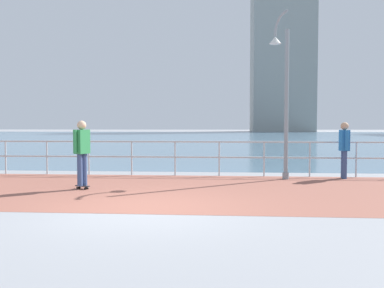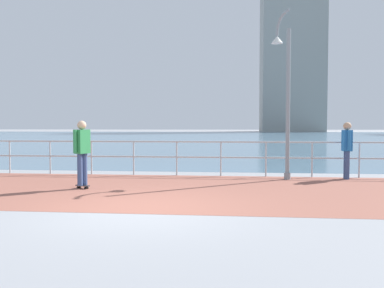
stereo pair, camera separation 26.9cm
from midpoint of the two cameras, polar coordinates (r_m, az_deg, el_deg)
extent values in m
plane|color=gray|center=(47.52, 2.34, 0.73)|extent=(220.00, 220.00, 0.00)
cube|color=#935647|center=(10.01, -5.08, -6.47)|extent=(28.00, 5.57, 0.01)
cube|color=slate|center=(57.58, 2.68, 1.07)|extent=(180.00, 88.00, 0.00)
cylinder|color=#B2BCC1|center=(14.50, -25.58, -1.76)|extent=(0.05, 0.05, 1.08)
cylinder|color=#B2BCC1|center=(13.85, -20.55, -1.86)|extent=(0.05, 0.05, 1.08)
cylinder|color=#B2BCC1|center=(13.33, -15.07, -1.95)|extent=(0.05, 0.05, 1.08)
cylinder|color=#B2BCC1|center=(12.93, -9.21, -2.03)|extent=(0.05, 0.05, 1.08)
cylinder|color=#B2BCC1|center=(12.68, -3.04, -2.10)|extent=(0.05, 0.05, 1.08)
cylinder|color=#B2BCC1|center=(12.58, 3.30, -2.14)|extent=(0.05, 0.05, 1.08)
cylinder|color=#B2BCC1|center=(12.63, 9.67, -2.15)|extent=(0.05, 0.05, 1.08)
cylinder|color=#B2BCC1|center=(12.84, 15.91, -2.13)|extent=(0.05, 0.05, 1.08)
cylinder|color=#B2BCC1|center=(13.19, 21.88, -2.10)|extent=(0.05, 0.05, 1.08)
cylinder|color=#B2BCC1|center=(12.64, -3.05, 0.34)|extent=(25.20, 0.06, 0.06)
cylinder|color=#B2BCC1|center=(12.67, -3.04, -1.85)|extent=(25.20, 0.06, 0.06)
cylinder|color=gray|center=(12.15, 12.62, -4.45)|extent=(0.19, 0.19, 0.20)
cylinder|color=gray|center=(12.08, 12.72, 5.48)|extent=(0.12, 0.12, 4.40)
cylinder|color=gray|center=(12.57, 12.62, 18.02)|extent=(0.17, 0.20, 0.11)
cylinder|color=gray|center=(12.67, 12.16, 17.69)|extent=(0.17, 0.21, 0.15)
cylinder|color=gray|center=(12.75, 11.77, 17.21)|extent=(0.17, 0.20, 0.18)
cylinder|color=gray|center=(12.80, 11.47, 16.61)|extent=(0.16, 0.18, 0.19)
cylinder|color=gray|center=(12.81, 11.28, 15.93)|extent=(0.14, 0.15, 0.19)
cylinder|color=gray|center=(12.79, 11.21, 15.24)|extent=(0.12, 0.12, 0.17)
cone|color=silver|center=(12.75, 11.21, 14.37)|extent=(0.36, 0.36, 0.22)
cylinder|color=black|center=(10.35, -15.46, -6.10)|extent=(0.07, 0.05, 0.06)
cylinder|color=black|center=(10.30, -15.77, -6.15)|extent=(0.07, 0.05, 0.06)
cylinder|color=black|center=(10.53, -16.46, -5.97)|extent=(0.07, 0.05, 0.06)
cylinder|color=black|center=(10.48, -16.77, -6.02)|extent=(0.07, 0.05, 0.06)
cube|color=black|center=(10.41, -16.12, -5.79)|extent=(0.41, 0.27, 0.02)
cylinder|color=#384C7A|center=(10.41, -15.84, -3.50)|extent=(0.17, 0.17, 0.80)
cylinder|color=#384C7A|center=(10.30, -16.47, -3.58)|extent=(0.17, 0.17, 0.80)
cube|color=#2D8C4C|center=(10.30, -16.20, 0.33)|extent=(0.36, 0.41, 0.60)
cylinder|color=#2D8C4C|center=(10.47, -15.31, 0.46)|extent=(0.12, 0.12, 0.57)
cylinder|color=#2D8C4C|center=(10.14, -17.12, 0.37)|extent=(0.12, 0.12, 0.57)
sphere|color=#DBAD89|center=(10.30, -16.23, 2.61)|extent=(0.22, 0.22, 0.22)
cylinder|color=#384C7A|center=(12.81, 20.24, -2.76)|extent=(0.13, 0.13, 0.84)
cylinder|color=#384C7A|center=(12.66, 20.44, -2.82)|extent=(0.13, 0.13, 0.84)
cube|color=#236BB2|center=(12.69, 20.39, 0.49)|extent=(0.24, 0.34, 0.62)
cylinder|color=#236BB2|center=(12.91, 20.12, 0.60)|extent=(0.09, 0.09, 0.59)
cylinder|color=#236BB2|center=(12.47, 20.68, 0.52)|extent=(0.09, 0.09, 0.59)
sphere|color=tan|center=(12.68, 20.42, 2.42)|extent=(0.23, 0.23, 0.23)
cube|color=#939993|center=(109.06, 12.62, 12.71)|extent=(15.37, 13.79, 41.53)
camera|label=1|loc=(0.13, -90.73, -0.03)|focal=37.30mm
camera|label=2|loc=(0.13, 89.27, 0.03)|focal=37.30mm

